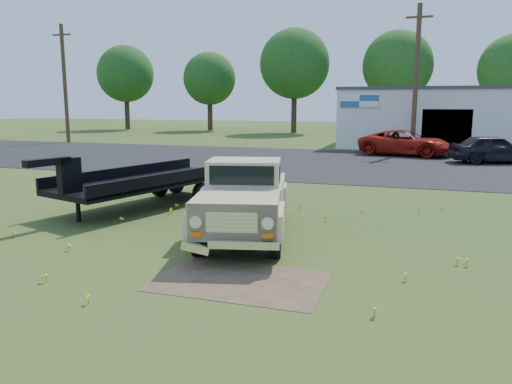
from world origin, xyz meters
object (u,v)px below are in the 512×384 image
vintage_pickup_truck (244,198)px  red_pickup (405,143)px  flatbed_trailer (147,177)px  dark_sedan (493,149)px

vintage_pickup_truck → red_pickup: bearing=67.8°
vintage_pickup_truck → flatbed_trailer: (-3.96, 2.38, -0.03)m
vintage_pickup_truck → flatbed_trailer: 4.62m
dark_sedan → flatbed_trailer: bearing=125.5°
flatbed_trailer → dark_sedan: size_ratio=1.52×
vintage_pickup_truck → red_pickup: (3.06, 20.04, -0.18)m
vintage_pickup_truck → dark_sedan: size_ratio=1.18×
vintage_pickup_truck → flatbed_trailer: bearing=135.5°
flatbed_trailer → vintage_pickup_truck: bearing=-13.8°
vintage_pickup_truck → red_pickup: vintage_pickup_truck is taller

